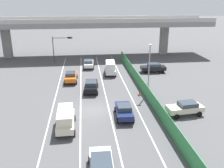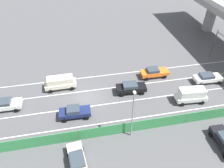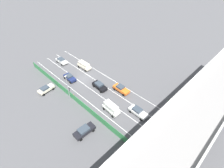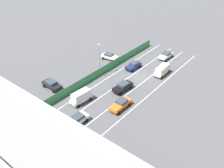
% 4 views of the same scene
% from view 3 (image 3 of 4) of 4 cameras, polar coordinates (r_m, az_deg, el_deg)
% --- Properties ---
extents(ground_plane, '(300.00, 300.00, 0.00)m').
position_cam_3_polar(ground_plane, '(51.24, -9.35, 1.97)').
color(ground_plane, '#4C4C4F').
extents(lane_line_left_edge, '(0.14, 46.52, 0.01)m').
position_cam_3_polar(lane_line_left_edge, '(50.61, -0.96, 2.04)').
color(lane_line_left_edge, silver).
rests_on(lane_line_left_edge, ground).
extents(lane_line_mid_left, '(0.14, 46.52, 0.01)m').
position_cam_3_polar(lane_line_mid_left, '(48.74, -3.93, 0.26)').
color(lane_line_mid_left, silver).
rests_on(lane_line_mid_left, ground).
extents(lane_line_mid_right, '(0.14, 46.52, 0.01)m').
position_cam_3_polar(lane_line_mid_right, '(47.05, -7.12, -1.65)').
color(lane_line_mid_right, silver).
rests_on(lane_line_mid_right, ground).
extents(lane_line_right_edge, '(0.14, 46.52, 0.01)m').
position_cam_3_polar(lane_line_right_edge, '(45.58, -10.55, -3.69)').
color(lane_line_right_edge, silver).
rests_on(lane_line_right_edge, ground).
extents(elevated_overpass, '(57.51, 8.87, 8.91)m').
position_cam_3_polar(elevated_overpass, '(32.72, 24.52, -10.78)').
color(elevated_overpass, gray).
rests_on(elevated_overpass, ground).
extents(green_fence, '(0.10, 42.62, 1.80)m').
position_cam_3_polar(green_fence, '(44.22, -12.82, -4.11)').
color(green_fence, '#338447').
rests_on(green_fence, ground).
extents(car_sedan_black, '(2.31, 4.74, 1.66)m').
position_cam_3_polar(car_sedan_black, '(46.45, -4.14, -0.55)').
color(car_sedan_black, black).
rests_on(car_sedan_black, ground).
extents(car_van_white, '(2.24, 4.64, 2.32)m').
position_cam_3_polar(car_van_white, '(39.94, -0.33, -7.83)').
color(car_van_white, silver).
rests_on(car_van_white, ground).
extents(car_taxi_orange, '(2.05, 4.71, 1.67)m').
position_cam_3_polar(car_taxi_orange, '(45.46, 3.01, -1.55)').
color(car_taxi_orange, orange).
rests_on(car_taxi_orange, ground).
extents(car_sedan_white, '(2.15, 4.69, 1.60)m').
position_cam_3_polar(car_sedan_white, '(40.12, 8.62, -8.99)').
color(car_sedan_white, white).
rests_on(car_sedan_white, ground).
extents(car_van_cream, '(2.09, 4.91, 2.12)m').
position_cam_3_polar(car_van_cream, '(54.74, -9.24, 6.18)').
color(car_van_cream, beige).
rests_on(car_van_cream, ground).
extents(car_hatchback_white, '(2.12, 4.45, 1.59)m').
position_cam_3_polar(car_hatchback_white, '(59.29, -16.38, 7.44)').
color(car_hatchback_white, silver).
rests_on(car_hatchback_white, ground).
extents(car_sedan_navy, '(2.12, 4.36, 1.62)m').
position_cam_3_polar(car_sedan_navy, '(50.80, -13.81, 2.15)').
color(car_sedan_navy, navy).
rests_on(car_sedan_navy, ground).
extents(parked_sedan_cream, '(4.47, 2.34, 1.60)m').
position_cam_3_polar(parked_sedan_cream, '(48.57, -21.04, -1.54)').
color(parked_sedan_cream, beige).
rests_on(parked_sedan_cream, ground).
extents(parked_sedan_dark, '(4.65, 2.16, 1.68)m').
position_cam_3_polar(parked_sedan_dark, '(36.81, -9.16, -14.98)').
color(parked_sedan_dark, black).
rests_on(parked_sedan_dark, ground).
extents(traffic_light, '(4.16, 0.41, 5.53)m').
position_cam_3_polar(traffic_light, '(40.26, 19.67, -4.96)').
color(traffic_light, '#47474C').
rests_on(traffic_light, ground).
extents(street_lamp, '(0.60, 0.36, 7.33)m').
position_cam_3_polar(street_lamp, '(42.18, -14.52, -0.52)').
color(street_lamp, gray).
rests_on(street_lamp, ground).
extents(traffic_cone, '(0.47, 0.47, 0.55)m').
position_cam_3_polar(traffic_cone, '(45.57, -12.57, -3.63)').
color(traffic_cone, orange).
rests_on(traffic_cone, ground).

